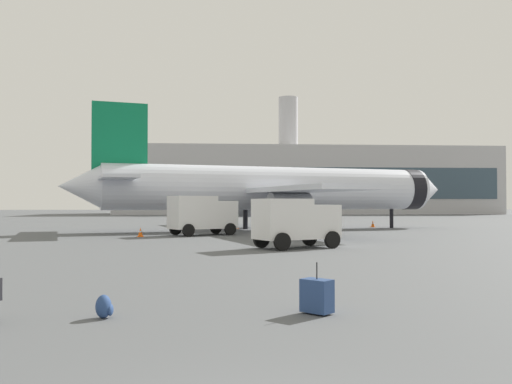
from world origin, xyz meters
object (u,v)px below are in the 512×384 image
rolling_suitcase (317,296)px  safety_cone_outer (140,232)px  cargo_van (296,221)px  airplane_at_gate (273,189)px  service_truck (202,213)px  safety_cone_near (237,226)px  traveller_backpack (104,307)px  safety_cone_far (373,224)px  safety_cone_mid (176,228)px

rolling_suitcase → safety_cone_outer: bearing=105.1°
cargo_van → safety_cone_outer: 14.27m
cargo_van → airplane_at_gate: bearing=87.7°
service_truck → safety_cone_near: bearing=73.8°
rolling_suitcase → traveller_backpack: 4.44m
cargo_van → traveller_backpack: cargo_van is taller
safety_cone_far → airplane_at_gate: bearing=-154.6°
service_truck → rolling_suitcase: (3.24, -29.48, -1.22)m
safety_cone_outer → traveller_backpack: (3.07, -27.96, -0.08)m
airplane_at_gate → safety_cone_far: bearing=25.4°
safety_cone_near → traveller_backpack: safety_cone_near is taller
rolling_suitcase → traveller_backpack: (-4.44, -0.12, -0.16)m
safety_cone_far → safety_cone_near: bearing=-169.6°
airplane_at_gate → safety_cone_outer: bearing=-137.9°
safety_cone_near → cargo_van: bearing=-84.1°
airplane_at_gate → safety_cone_outer: size_ratio=54.87×
safety_cone_far → traveller_backpack: size_ratio=1.42×
safety_cone_near → safety_cone_outer: bearing=-121.5°
safety_cone_outer → rolling_suitcase: 28.84m
cargo_van → safety_cone_far: (11.23, 24.84, -1.11)m
traveller_backpack → safety_cone_outer: bearing=96.3°
safety_cone_near → rolling_suitcase: bearing=-89.6°
airplane_at_gate → service_truck: size_ratio=6.68×
service_truck → safety_cone_outer: (-4.27, -1.63, -1.29)m
cargo_van → safety_cone_outer: bearing=131.9°
safety_cone_far → rolling_suitcase: 44.13m
safety_cone_near → safety_cone_outer: size_ratio=0.93×
cargo_van → safety_cone_near: size_ratio=8.07×
safety_cone_far → safety_cone_outer: (-20.74, -14.26, -0.02)m
airplane_at_gate → safety_cone_mid: airplane_at_gate is taller
safety_cone_far → traveller_backpack: bearing=-112.7°
rolling_suitcase → safety_cone_far: bearing=72.6°
service_truck → safety_cone_outer: 4.75m
safety_cone_outer → rolling_suitcase: size_ratio=0.58×
safety_cone_near → safety_cone_mid: safety_cone_mid is taller
service_truck → safety_cone_far: (16.46, 12.63, -1.27)m
cargo_van → traveller_backpack: bearing=-110.3°
traveller_backpack → cargo_van: bearing=69.7°
cargo_van → safety_cone_far: bearing=65.7°
traveller_backpack → rolling_suitcase: bearing=1.5°
safety_cone_mid → rolling_suitcase: rolling_suitcase is taller
safety_cone_far → safety_cone_outer: bearing=-145.5°
safety_cone_mid → traveller_backpack: 33.45m
safety_cone_mid → safety_cone_far: size_ratio=1.21×
service_truck → cargo_van: size_ratio=1.09×
safety_cone_near → safety_cone_far: 13.75m
safety_cone_far → traveller_backpack: safety_cone_far is taller
safety_cone_near → safety_cone_outer: 13.82m
safety_cone_outer → safety_cone_far: bearing=34.5°
service_truck → safety_cone_outer: service_truck is taller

